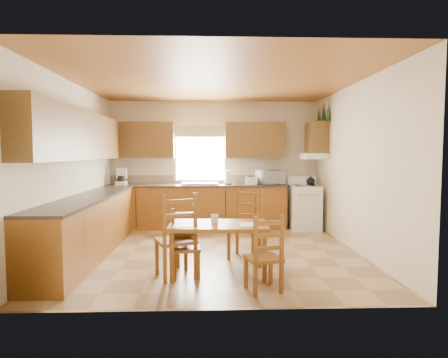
{
  "coord_description": "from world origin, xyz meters",
  "views": [
    {
      "loc": [
        -0.07,
        -5.92,
        1.59
      ],
      "look_at": [
        0.15,
        0.3,
        1.15
      ],
      "focal_mm": 30.0,
      "sensor_mm": 36.0,
      "label": 1
    }
  ],
  "objects_px": {
    "microwave": "(270,177)",
    "dining_table": "(219,249)",
    "chair_near_right": "(176,235)",
    "stove": "(305,208)",
    "chair_near_left": "(264,253)",
    "chair_far_right": "(186,244)",
    "chair_far_left": "(245,224)"
  },
  "relations": [
    {
      "from": "dining_table",
      "to": "chair_far_left",
      "type": "bearing_deg",
      "value": 63.07
    },
    {
      "from": "stove",
      "to": "microwave",
      "type": "distance_m",
      "value": 0.96
    },
    {
      "from": "chair_near_left",
      "to": "chair_far_left",
      "type": "distance_m",
      "value": 1.34
    },
    {
      "from": "chair_far_left",
      "to": "chair_near_left",
      "type": "bearing_deg",
      "value": -61.32
    },
    {
      "from": "chair_near_right",
      "to": "stove",
      "type": "bearing_deg",
      "value": -152.42
    },
    {
      "from": "chair_near_left",
      "to": "chair_far_left",
      "type": "bearing_deg",
      "value": -101.02
    },
    {
      "from": "chair_far_left",
      "to": "dining_table",
      "type": "bearing_deg",
      "value": -93.99
    },
    {
      "from": "stove",
      "to": "chair_near_right",
      "type": "height_order",
      "value": "chair_near_right"
    },
    {
      "from": "chair_near_right",
      "to": "chair_far_left",
      "type": "bearing_deg",
      "value": -162.3
    },
    {
      "from": "microwave",
      "to": "dining_table",
      "type": "bearing_deg",
      "value": -133.19
    },
    {
      "from": "dining_table",
      "to": "chair_far_left",
      "type": "xyz_separation_m",
      "value": [
        0.41,
        0.75,
        0.18
      ]
    },
    {
      "from": "stove",
      "to": "chair_far_left",
      "type": "distance_m",
      "value": 2.54
    },
    {
      "from": "chair_far_left",
      "to": "stove",
      "type": "bearing_deg",
      "value": 80.2
    },
    {
      "from": "chair_far_right",
      "to": "chair_near_left",
      "type": "bearing_deg",
      "value": -38.74
    },
    {
      "from": "microwave",
      "to": "chair_far_right",
      "type": "bearing_deg",
      "value": -139.37
    },
    {
      "from": "chair_far_left",
      "to": "chair_far_right",
      "type": "bearing_deg",
      "value": -111.34
    },
    {
      "from": "dining_table",
      "to": "chair_far_left",
      "type": "relative_size",
      "value": 1.21
    },
    {
      "from": "dining_table",
      "to": "microwave",
      "type": "bearing_deg",
      "value": 71.09
    },
    {
      "from": "dining_table",
      "to": "chair_far_right",
      "type": "relative_size",
      "value": 1.47
    },
    {
      "from": "stove",
      "to": "chair_near_left",
      "type": "xyz_separation_m",
      "value": [
        -1.35,
        -3.43,
        -0.0
      ]
    },
    {
      "from": "stove",
      "to": "chair_near_left",
      "type": "distance_m",
      "value": 3.69
    },
    {
      "from": "microwave",
      "to": "chair_far_right",
      "type": "distance_m",
      "value": 3.56
    },
    {
      "from": "chair_near_left",
      "to": "chair_far_right",
      "type": "height_order",
      "value": "chair_near_left"
    },
    {
      "from": "microwave",
      "to": "chair_near_right",
      "type": "distance_m",
      "value": 3.62
    },
    {
      "from": "chair_far_right",
      "to": "dining_table",
      "type": "bearing_deg",
      "value": -1.2
    },
    {
      "from": "microwave",
      "to": "chair_near_left",
      "type": "distance_m",
      "value": 3.77
    },
    {
      "from": "stove",
      "to": "microwave",
      "type": "xyz_separation_m",
      "value": [
        -0.69,
        0.23,
        0.62
      ]
    },
    {
      "from": "stove",
      "to": "chair_near_right",
      "type": "bearing_deg",
      "value": -124.08
    },
    {
      "from": "microwave",
      "to": "chair_far_left",
      "type": "xyz_separation_m",
      "value": [
        -0.75,
        -2.32,
        -0.55
      ]
    },
    {
      "from": "microwave",
      "to": "dining_table",
      "type": "relative_size",
      "value": 0.4
    },
    {
      "from": "stove",
      "to": "chair_near_right",
      "type": "distance_m",
      "value": 3.78
    },
    {
      "from": "chair_near_right",
      "to": "chair_far_right",
      "type": "bearing_deg",
      "value": 166.02
    }
  ]
}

